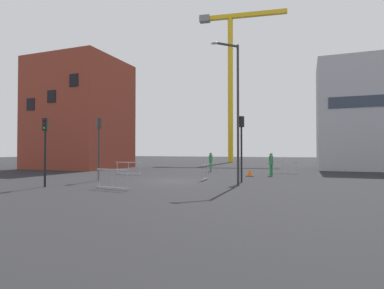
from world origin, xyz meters
The scene contains 15 objects.
ground centered at (0.00, 0.00, 0.00)m, with size 160.00×160.00×0.00m, color black.
brick_building centered at (-16.32, 10.00, 6.25)m, with size 9.68×8.71×12.51m.
office_block centered at (15.56, 17.94, 5.81)m, with size 11.73×7.10×11.62m.
construction_crane centered at (-3.55, 32.93, 16.58)m, with size 14.92×2.99×25.99m.
streetlamp_tall centered at (4.68, -1.36, 4.81)m, with size 1.39×1.31×8.28m.
traffic_light_island centered at (-5.21, -5.72, 2.61)m, with size 0.34×0.39×3.87m.
traffic_light_crosswalk centered at (4.63, 0.67, 2.84)m, with size 0.37×0.37×4.26m.
traffic_light_far centered at (-4.66, -1.70, 2.84)m, with size 0.38×0.36×4.26m.
pedestrian_walking centered at (5.87, 6.56, 1.10)m, with size 0.34×0.34×1.86m.
pedestrian_waiting centered at (-0.14, 9.45, 1.10)m, with size 0.34×0.34×1.86m.
safety_barrier_rear centered at (6.57, 9.39, 0.56)m, with size 2.51×0.11×1.08m.
safety_barrier_mid_span centered at (2.03, 1.04, 0.56)m, with size 0.25×1.95×1.08m.
safety_barrier_right_run centered at (-5.57, 3.45, 0.56)m, with size 2.34×0.29×1.08m.
safety_barrier_front centered at (-0.93, -5.36, 0.56)m, with size 2.20×0.37×1.08m.
traffic_cone_by_barrier centered at (4.34, 5.41, 0.29)m, with size 0.61×0.61×0.62m.
Camera 1 is at (8.59, -18.90, 2.05)m, focal length 28.61 mm.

